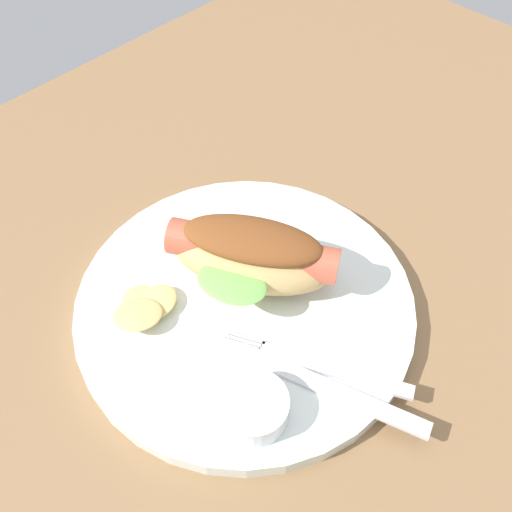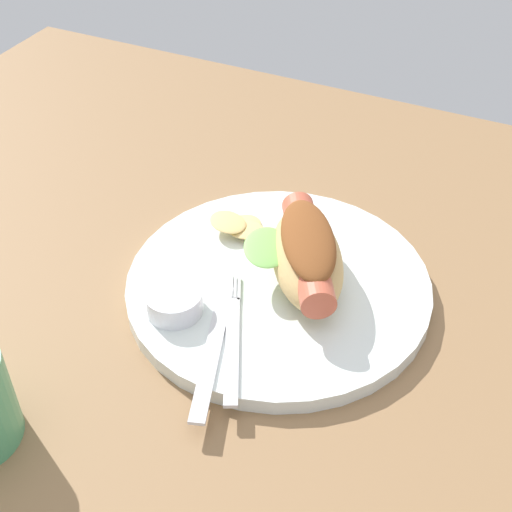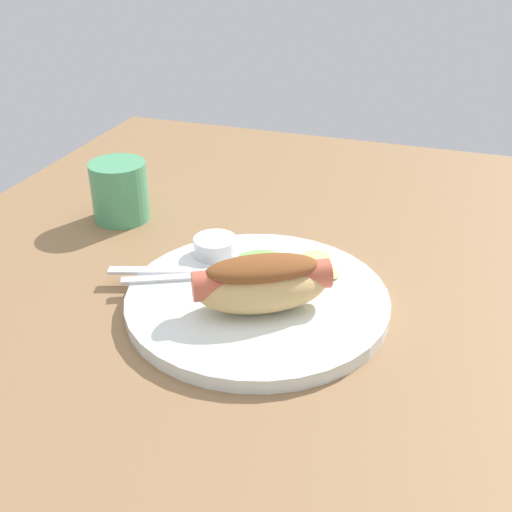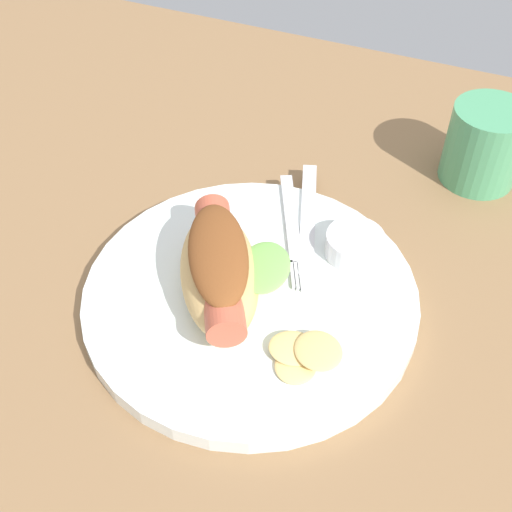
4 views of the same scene
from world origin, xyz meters
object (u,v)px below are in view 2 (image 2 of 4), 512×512
object	(u,v)px
fork	(234,339)
knife	(213,350)
sauce_ramekin	(174,301)
chips_pile	(239,225)
hot_dog	(306,254)
plate	(279,286)

from	to	relation	value
fork	knife	xyz separation A→B (cm)	(-1.08, -1.91, -0.02)
sauce_ramekin	knife	world-z (taller)	sauce_ramekin
sauce_ramekin	chips_pile	xyz separation A→B (cm)	(0.25, 12.98, -0.38)
hot_dog	sauce_ramekin	world-z (taller)	hot_dog
plate	hot_dog	xyz separation A→B (cm)	(2.18, 1.27, 3.95)
sauce_ramekin	fork	size ratio (longest dim) A/B	0.36
hot_dog	knife	bearing A→B (deg)	133.08
plate	fork	xyz separation A→B (cm)	(-0.44, -8.85, 1.00)
sauce_ramekin	chips_pile	distance (cm)	12.99
knife	chips_pile	xyz separation A→B (cm)	(-5.25, 15.94, 0.56)
knife	hot_dog	bearing A→B (deg)	-35.26
knife	chips_pile	size ratio (longest dim) A/B	2.25
knife	fork	bearing A→B (deg)	-47.68
chips_pile	knife	bearing A→B (deg)	-71.78
hot_dog	knife	size ratio (longest dim) A/B	0.99
plate	hot_dog	distance (cm)	4.69
hot_dog	fork	bearing A→B (deg)	135.68
hot_dog	chips_pile	bearing A→B (deg)	36.61
plate	sauce_ramekin	bearing A→B (deg)	-132.01
sauce_ramekin	knife	size ratio (longest dim) A/B	0.34
fork	chips_pile	world-z (taller)	chips_pile
plate	knife	world-z (taller)	knife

